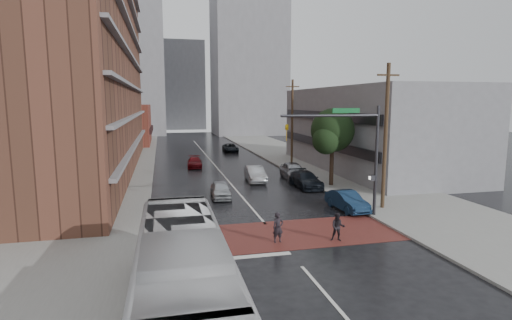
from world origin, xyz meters
name	(u,v)px	position (x,y,z in m)	size (l,w,h in m)	color
ground	(277,238)	(0.00, 0.00, 0.00)	(160.00, 160.00, 0.00)	black
crosswalk	(275,235)	(0.00, 0.50, 0.01)	(14.00, 5.00, 0.02)	maroon
sidewalk_west	(111,170)	(-11.50, 25.00, 0.07)	(9.00, 90.00, 0.15)	gray
sidewalk_east	(310,163)	(11.50, 25.00, 0.07)	(9.00, 90.00, 0.15)	gray
apartment_block	(76,36)	(-14.00, 24.00, 14.00)	(10.00, 44.00, 28.00)	brown
storefront_west	(127,125)	(-12.00, 54.00, 3.50)	(8.00, 16.00, 7.00)	brown
building_east	(369,129)	(16.50, 20.00, 4.50)	(11.00, 26.00, 9.00)	gray
distant_tower_west	(124,65)	(-14.00, 78.00, 16.00)	(18.00, 16.00, 32.00)	gray
distant_tower_east	(248,56)	(14.00, 72.00, 18.00)	(16.00, 14.00, 36.00)	gray
distant_tower_center	(182,86)	(0.00, 95.00, 12.00)	(12.00, 10.00, 24.00)	gray
street_tree	(332,133)	(8.52, 12.03, 4.73)	(4.20, 4.10, 6.90)	#332319
signal_mast	(356,145)	(5.85, 2.50, 4.73)	(6.50, 0.30, 7.20)	#2D2D33
utility_pole_near	(386,136)	(8.80, 4.00, 5.14)	(1.60, 0.26, 10.00)	#473321
utility_pole_far	(292,122)	(8.80, 24.00, 5.14)	(1.60, 0.26, 10.00)	#473321
transit_bus	(183,284)	(-5.50, -8.14, 1.70)	(2.85, 12.18, 3.39)	#BDBDBF
pedestrian_a	(278,228)	(-0.16, -0.68, 0.81)	(0.59, 0.39, 1.63)	black
pedestrian_b	(338,227)	(3.03, -1.21, 0.77)	(0.75, 0.58, 1.54)	black
car_travel_a	(221,190)	(-1.67, 10.02, 0.64)	(1.51, 3.75, 1.28)	#B4B9BD
car_travel_b	(255,174)	(2.43, 15.65, 0.73)	(1.54, 4.42, 1.46)	#B0B4B8
car_travel_c	(195,162)	(-2.43, 25.44, 0.59)	(1.65, 4.05, 1.17)	maroon
suv_travel	(230,148)	(3.98, 38.63, 0.63)	(2.09, 4.54, 1.26)	black
car_parked_near	(347,201)	(6.30, 4.38, 0.67)	(1.41, 4.04, 1.33)	#142A47
car_parked_mid	(306,180)	(6.17, 12.13, 0.69)	(1.94, 4.76, 1.38)	black
car_parked_far	(293,171)	(6.30, 16.00, 0.82)	(1.93, 4.81, 1.64)	#999BA0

